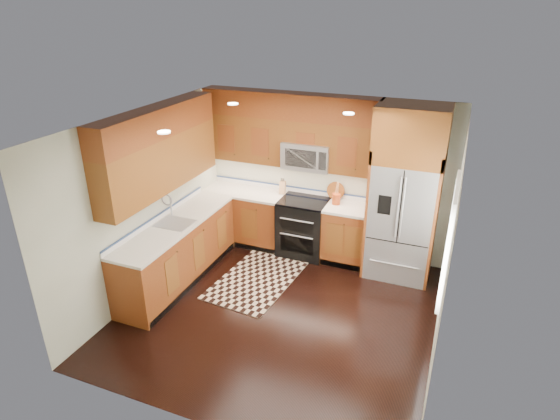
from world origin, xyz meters
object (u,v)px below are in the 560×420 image
at_px(refrigerator, 405,194).
at_px(utensil_crock, 336,196).
at_px(knife_block, 283,187).
at_px(range, 303,227).
at_px(rug, 258,279).

relative_size(refrigerator, utensil_crock, 7.11).
bearing_deg(refrigerator, knife_block, 173.57).
relative_size(range, refrigerator, 0.36).
xyz_separation_m(range, rug, (-0.36, -1.03, -0.46)).
xyz_separation_m(range, utensil_crock, (0.51, 0.07, 0.60)).
height_order(range, refrigerator, refrigerator).
bearing_deg(knife_block, range, -22.94).
bearing_deg(rug, knife_block, 98.77).
relative_size(refrigerator, knife_block, 10.04).
height_order(refrigerator, utensil_crock, refrigerator).
distance_m(refrigerator, rug, 2.52).
height_order(refrigerator, knife_block, refrigerator).
bearing_deg(range, utensil_crock, 8.00).
distance_m(range, knife_block, 0.75).
distance_m(rug, knife_block, 1.60).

